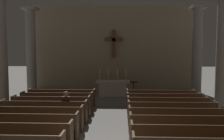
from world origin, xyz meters
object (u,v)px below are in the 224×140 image
at_px(pew_left_row_4, 36,118).
at_px(lectern, 134,91).
at_px(pew_right_row_3, 184,128).
at_px(column_right_second, 223,54).
at_px(pew_right_row_5, 172,113).
at_px(lone_worshipper, 67,106).
at_px(pew_left_row_6, 51,106).
at_px(pew_right_row_7, 163,102).
at_px(candlestick_inner_right, 117,77).
at_px(pew_right_row_6, 167,107).
at_px(column_right_third, 197,53).
at_px(pew_left_row_3, 25,126).
at_px(pew_right_row_4, 177,120).
at_px(column_left_second, 1,54).
at_px(pew_left_row_7, 57,102).
at_px(pew_left_row_8, 62,98).
at_px(pew_left_row_5, 44,112).
at_px(altar, 113,88).
at_px(candlestick_outer_right, 126,77).
at_px(candlestick_inner_left, 108,77).
at_px(column_left_third, 31,53).
at_px(pew_right_row_2, 193,140).
at_px(candlestick_outer_left, 100,77).
at_px(pew_right_row_8, 160,99).

bearing_deg(pew_left_row_4, lectern, 56.63).
height_order(pew_right_row_3, column_right_second, column_right_second).
relative_size(pew_right_row_3, pew_right_row_5, 1.00).
distance_m(lectern, lone_worshipper, 5.69).
xyz_separation_m(pew_left_row_6, column_right_second, (7.95, 1.17, 2.32)).
height_order(pew_right_row_7, candlestick_inner_right, candlestick_inner_right).
bearing_deg(pew_right_row_6, column_right_third, 61.56).
distance_m(candlestick_inner_right, lone_worshipper, 6.40).
relative_size(pew_left_row_3, pew_left_row_6, 1.00).
height_order(pew_right_row_4, pew_right_row_7, same).
height_order(pew_left_row_4, column_left_second, column_left_second).
bearing_deg(pew_left_row_7, pew_left_row_8, 90.00).
height_order(pew_left_row_5, pew_right_row_4, same).
xyz_separation_m(pew_left_row_3, altar, (2.57, 8.05, 0.06)).
bearing_deg(pew_right_row_3, candlestick_outer_right, 102.09).
bearing_deg(pew_right_row_4, pew_left_row_7, 150.40).
xyz_separation_m(pew_right_row_6, candlestick_outer_right, (-1.72, 5.13, 0.78)).
relative_size(pew_left_row_8, pew_right_row_7, 1.00).
height_order(pew_right_row_7, candlestick_inner_left, candlestick_inner_left).
bearing_deg(pew_left_row_3, pew_right_row_6, 29.60).
bearing_deg(lectern, pew_right_row_4, -77.72).
bearing_deg(column_left_third, altar, -0.55).
distance_m(pew_left_row_7, pew_right_row_2, 7.09).
xyz_separation_m(pew_left_row_5, lone_worshipper, (0.91, 0.04, 0.22)).
height_order(pew_left_row_6, candlestick_outer_left, candlestick_outer_left).
height_order(pew_right_row_6, pew_right_row_8, same).
bearing_deg(pew_right_row_8, pew_left_row_7, -169.28).
distance_m(pew_left_row_5, pew_right_row_7, 5.51).
height_order(pew_left_row_3, column_right_second, column_right_second).
distance_m(pew_left_row_3, pew_left_row_6, 2.92).
height_order(pew_right_row_4, column_left_second, column_left_second).
relative_size(candlestick_outer_right, lectern, 0.67).
relative_size(pew_right_row_4, column_left_third, 0.60).
relative_size(pew_left_row_5, column_right_third, 0.60).
relative_size(candlestick_outer_left, candlestick_inner_right, 1.00).
height_order(pew_left_row_3, pew_left_row_8, same).
height_order(pew_right_row_6, column_right_third, column_right_third).
xyz_separation_m(pew_right_row_4, column_left_second, (-7.95, 3.12, 2.32)).
xyz_separation_m(pew_left_row_3, pew_right_row_4, (5.15, 0.97, 0.00)).
bearing_deg(altar, candlestick_inner_left, 180.00).
relative_size(pew_left_row_7, pew_right_row_5, 1.00).
relative_size(pew_right_row_6, lectern, 3.02).
bearing_deg(altar, pew_left_row_6, -116.67).
xyz_separation_m(pew_left_row_5, pew_right_row_7, (5.15, 1.95, 0.00)).
relative_size(pew_right_row_5, pew_right_row_6, 1.00).
distance_m(pew_left_row_6, column_left_third, 6.33).
xyz_separation_m(pew_left_row_3, pew_right_row_8, (5.15, 4.87, 0.00)).
xyz_separation_m(altar, candlestick_inner_right, (0.30, 0.00, 0.73)).
distance_m(pew_left_row_5, pew_right_row_3, 5.51).
xyz_separation_m(candlestick_outer_left, lectern, (2.14, -1.20, -0.71)).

